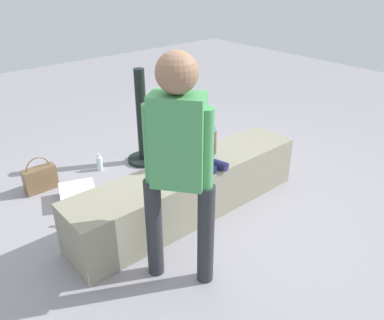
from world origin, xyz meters
name	(u,v)px	position (x,y,z in m)	size (l,w,h in m)	color
ground_plane	(190,212)	(0.00, 0.00, 0.00)	(12.00, 12.00, 0.00)	gray
concrete_ledge	(190,190)	(0.00, 0.00, 0.23)	(2.22, 0.46, 0.46)	gray
child_seated	(203,141)	(0.12, -0.03, 0.67)	(0.29, 0.34, 0.48)	#1C1D44
adult_standing	(178,156)	(-0.56, -0.54, 0.95)	(0.35, 0.39, 1.59)	#292B2F
cake_plate	(182,173)	(-0.14, -0.06, 0.48)	(0.22, 0.22, 0.07)	white
gift_bag	(185,127)	(0.97, 1.24, 0.16)	(0.25, 0.11, 0.37)	gold
railing_post	(142,129)	(0.25, 1.09, 0.38)	(0.36, 0.36, 1.04)	black
water_bottle_near_gift	(100,162)	(-0.22, 1.23, 0.09)	(0.06, 0.06, 0.19)	silver
water_bottle_far_side	(87,211)	(-0.76, 0.46, 0.11)	(0.07, 0.07, 0.24)	silver
cake_box_white	(78,194)	(-0.67, 0.83, 0.07)	(0.32, 0.33, 0.13)	white
handbag_black_leather	(192,171)	(0.39, 0.44, 0.10)	(0.30, 0.15, 0.30)	black
handbag_brown_canvas	(40,178)	(-0.86, 1.23, 0.13)	(0.31, 0.11, 0.36)	brown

